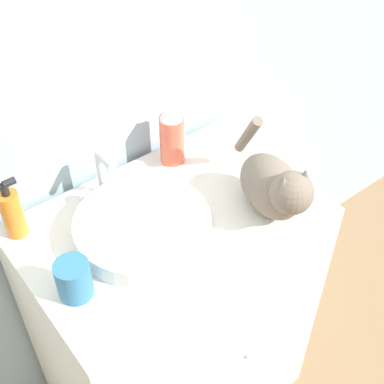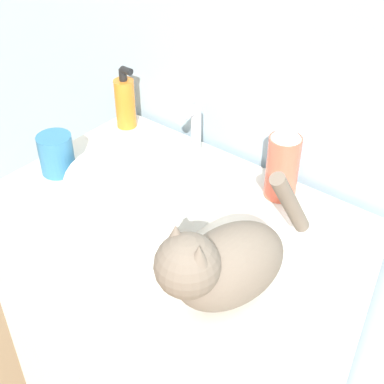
{
  "view_description": "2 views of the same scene",
  "coord_description": "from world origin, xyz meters",
  "px_view_note": "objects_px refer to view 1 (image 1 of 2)",
  "views": [
    {
      "loc": [
        -0.54,
        -0.54,
        1.88
      ],
      "look_at": [
        0.05,
        0.23,
        0.97
      ],
      "focal_mm": 50.0,
      "sensor_mm": 36.0,
      "label": 1
    },
    {
      "loc": [
        0.59,
        -0.41,
        1.61
      ],
      "look_at": [
        0.09,
        0.21,
        1.01
      ],
      "focal_mm": 50.0,
      "sensor_mm": 36.0,
      "label": 2
    }
  ],
  "objects_px": {
    "cat": "(275,186)",
    "spray_bottle": "(172,135)",
    "soap_bottle": "(12,213)",
    "cup": "(74,279)"
  },
  "relations": [
    {
      "from": "cat",
      "to": "spray_bottle",
      "type": "height_order",
      "value": "cat"
    },
    {
      "from": "soap_bottle",
      "to": "cup",
      "type": "bearing_deg",
      "value": -84.2
    },
    {
      "from": "spray_bottle",
      "to": "cup",
      "type": "relative_size",
      "value": 1.91
    },
    {
      "from": "cat",
      "to": "spray_bottle",
      "type": "distance_m",
      "value": 0.33
    },
    {
      "from": "cup",
      "to": "soap_bottle",
      "type": "bearing_deg",
      "value": 95.8
    },
    {
      "from": "cat",
      "to": "cup",
      "type": "height_order",
      "value": "cat"
    },
    {
      "from": "soap_bottle",
      "to": "cup",
      "type": "distance_m",
      "value": 0.25
    },
    {
      "from": "cat",
      "to": "soap_bottle",
      "type": "xyz_separation_m",
      "value": [
        -0.55,
        0.33,
        -0.02
      ]
    },
    {
      "from": "spray_bottle",
      "to": "cup",
      "type": "bearing_deg",
      "value": -151.24
    },
    {
      "from": "soap_bottle",
      "to": "cat",
      "type": "bearing_deg",
      "value": -30.92
    }
  ]
}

